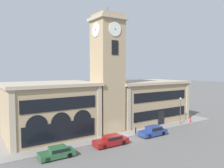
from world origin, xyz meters
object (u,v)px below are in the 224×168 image
Objects in this scene: parked_car_near at (57,152)px; bollard at (136,131)px; fire_hydrant at (191,120)px; street_lamp at (180,106)px; parked_car_mid at (111,140)px; parked_car_far at (153,131)px.

bollard is at bearing -171.18° from parked_car_near.
street_lamp is at bearing 175.42° from fire_hydrant.
parked_car_near is 26.96m from fire_hydrant.
parked_car_near is 7.53m from parked_car_mid.
parked_car_far is at bearing -40.48° from bollard.
parked_car_near is at bearing -175.13° from street_lamp.
parked_car_far reaches higher than fire_hydrant.
parked_car_mid is 16.96m from street_lamp.
bollard is at bearing -178.39° from street_lamp.
parked_car_far reaches higher than bollard.
parked_car_far is (7.78, -0.00, 0.06)m from parked_car_mid.
fire_hydrant is (2.76, -0.22, -2.88)m from street_lamp.
parked_car_mid is (7.53, -0.00, 0.04)m from parked_car_near.
parked_car_far is 2.70m from bollard.
parked_car_far reaches higher than parked_car_near.
parked_car_far is at bearing -178.70° from parked_car_mid.
parked_car_near is 3.91× the size of bollard.
street_lamp reaches higher than fire_hydrant.
parked_car_near is at bearing -172.49° from bollard.
bollard is 13.63m from fire_hydrant.
fire_hydrant is at bearing 0.36° from bollard.
parked_car_mid is 19.45m from fire_hydrant.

